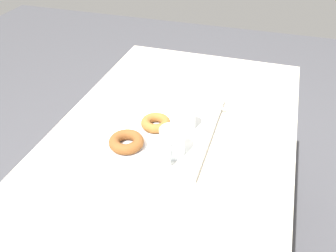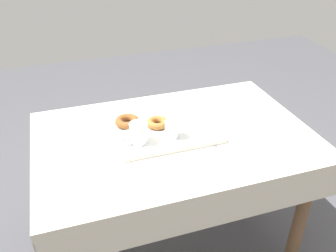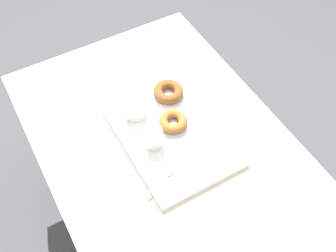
% 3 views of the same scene
% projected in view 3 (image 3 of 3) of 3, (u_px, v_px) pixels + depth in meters
% --- Properties ---
extents(ground_plane, '(6.00, 6.00, 0.00)m').
position_uv_depth(ground_plane, '(168.00, 229.00, 1.98)').
color(ground_plane, '#47474C').
extents(dining_table, '(1.25, 0.83, 0.72)m').
position_uv_depth(dining_table, '(168.00, 163.00, 1.48)').
color(dining_table, beige).
rests_on(dining_table, ground).
extents(serving_tray, '(0.46, 0.34, 0.02)m').
position_uv_depth(serving_tray, '(172.00, 136.00, 1.42)').
color(serving_tray, white).
rests_on(serving_tray, dining_table).
extents(tea_mug_left, '(0.12, 0.08, 0.09)m').
position_uv_depth(tea_mug_left, '(135.00, 106.00, 1.43)').
color(tea_mug_left, white).
rests_on(tea_mug_left, serving_tray).
extents(water_glass_near, '(0.06, 0.06, 0.08)m').
position_uv_depth(water_glass_near, '(154.00, 138.00, 1.36)').
color(water_glass_near, white).
rests_on(water_glass_near, serving_tray).
extents(donut_plate_left, '(0.12, 0.12, 0.01)m').
position_uv_depth(donut_plate_left, '(168.00, 95.00, 1.51)').
color(donut_plate_left, silver).
rests_on(donut_plate_left, serving_tray).
extents(sugar_donut_left, '(0.11, 0.11, 0.03)m').
position_uv_depth(sugar_donut_left, '(168.00, 92.00, 1.50)').
color(sugar_donut_left, brown).
rests_on(sugar_donut_left, donut_plate_left).
extents(donut_plate_right, '(0.12, 0.12, 0.01)m').
position_uv_depth(donut_plate_right, '(173.00, 125.00, 1.43)').
color(donut_plate_right, silver).
rests_on(donut_plate_right, serving_tray).
extents(sugar_donut_right, '(0.10, 0.10, 0.03)m').
position_uv_depth(sugar_donut_right, '(173.00, 121.00, 1.42)').
color(sugar_donut_right, '#A3662D').
rests_on(sugar_donut_right, donut_plate_right).
extents(teaspoon_near, '(0.05, 0.12, 0.01)m').
position_uv_depth(teaspoon_near, '(167.00, 175.00, 1.31)').
color(teaspoon_near, silver).
rests_on(teaspoon_near, serving_tray).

